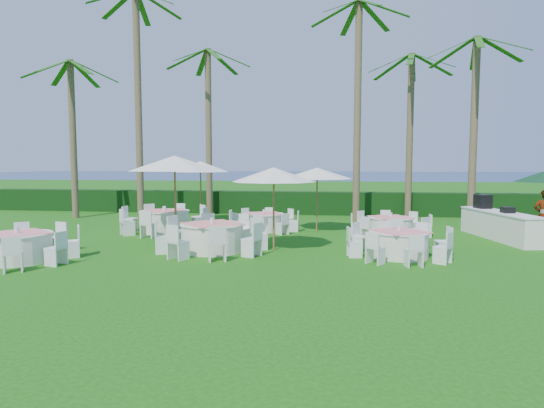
{
  "coord_description": "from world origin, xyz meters",
  "views": [
    {
      "loc": [
        2.9,
        -12.2,
        2.66
      ],
      "look_at": [
        0.63,
        3.16,
        1.3
      ],
      "focal_mm": 30.0,
      "sensor_mm": 36.0,
      "label": 1
    }
  ],
  "objects": [
    {
      "name": "ground",
      "position": [
        0.0,
        0.0,
        0.0
      ],
      "size": [
        120.0,
        120.0,
        0.0
      ],
      "primitive_type": "plane",
      "color": "#15570F",
      "rests_on": "ground"
    },
    {
      "name": "hedge",
      "position": [
        0.0,
        12.0,
        0.6
      ],
      "size": [
        34.0,
        1.0,
        1.2
      ],
      "primitive_type": "cube",
      "color": "black",
      "rests_on": "ground"
    },
    {
      "name": "ocean",
      "position": [
        0.0,
        102.0,
        0.0
      ],
      "size": [
        260.0,
        260.0,
        0.0
      ],
      "primitive_type": "plane",
      "color": "#081E56",
      "rests_on": "ground"
    },
    {
      "name": "banquet_table_a",
      "position": [
        -5.79,
        -1.07,
        0.42
      ],
      "size": [
        3.14,
        3.14,
        0.95
      ],
      "color": "white",
      "rests_on": "ground"
    },
    {
      "name": "banquet_table_b",
      "position": [
        -0.92,
        1.15,
        0.45
      ],
      "size": [
        3.35,
        3.35,
        1.03
      ],
      "color": "white",
      "rests_on": "ground"
    },
    {
      "name": "banquet_table_c",
      "position": [
        4.63,
        1.11,
        0.4
      ],
      "size": [
        2.99,
        2.99,
        0.91
      ],
      "color": "white",
      "rests_on": "ground"
    },
    {
      "name": "banquet_table_d",
      "position": [
        -3.88,
        4.74,
        0.45
      ],
      "size": [
        3.4,
        3.4,
        1.02
      ],
      "color": "white",
      "rests_on": "ground"
    },
    {
      "name": "banquet_table_e",
      "position": [
        -0.05,
        5.6,
        0.37
      ],
      "size": [
        2.79,
        2.79,
        0.86
      ],
      "color": "white",
      "rests_on": "ground"
    },
    {
      "name": "banquet_table_f",
      "position": [
        4.8,
        4.84,
        0.38
      ],
      "size": [
        2.89,
        2.89,
        0.89
      ],
      "color": "white",
      "rests_on": "ground"
    },
    {
      "name": "umbrella_a",
      "position": [
        -2.53,
        2.36,
        2.69
      ],
      "size": [
        3.18,
        3.18,
        2.95
      ],
      "color": "brown",
      "rests_on": "ground"
    },
    {
      "name": "umbrella_b",
      "position": [
        0.92,
        1.58,
        2.34
      ],
      "size": [
        2.6,
        2.6,
        2.57
      ],
      "color": "brown",
      "rests_on": "ground"
    },
    {
      "name": "umbrella_c",
      "position": [
        -3.34,
        7.8,
        2.55
      ],
      "size": [
        2.62,
        2.62,
        2.8
      ],
      "color": "brown",
      "rests_on": "ground"
    },
    {
      "name": "umbrella_d",
      "position": [
        2.04,
        5.81,
        2.31
      ],
      "size": [
        2.74,
        2.74,
        2.53
      ],
      "color": "brown",
      "rests_on": "ground"
    },
    {
      "name": "buffet_table",
      "position": [
        8.59,
        4.87,
        0.53
      ],
      "size": [
        1.72,
        4.33,
        1.51
      ],
      "color": "white",
      "rests_on": "ground"
    },
    {
      "name": "staff_person",
      "position": [
        9.81,
        4.27,
        0.91
      ],
      "size": [
        0.78,
        0.64,
        1.82
      ],
      "primitive_type": "imported",
      "rotation": [
        0.0,
        0.0,
        2.78
      ],
      "color": "gray",
      "rests_on": "ground"
    },
    {
      "name": "palm_a",
      "position": [
        -6.56,
        8.47,
        5.85
      ],
      "size": [
        4.21,
        4.39,
        10.74
      ],
      "color": "brown",
      "rests_on": "ground"
    },
    {
      "name": "palm_b",
      "position": [
        -3.83,
        10.87,
        4.74
      ],
      "size": [
        4.4,
        3.97,
        8.58
      ],
      "color": "brown",
      "rests_on": "ground"
    },
    {
      "name": "palm_c",
      "position": [
        3.7,
        9.19,
        5.49
      ],
      "size": [
        4.37,
        4.25,
        10.03
      ],
      "color": "brown",
      "rests_on": "ground"
    },
    {
      "name": "palm_d",
      "position": [
        6.34,
        11.23,
        4.48
      ],
      "size": [
        4.24,
        4.37,
        8.07
      ],
      "color": "brown",
      "rests_on": "ground"
    },
    {
      "name": "palm_e",
      "position": [
        8.65,
        8.72,
        4.5
      ],
      "size": [
        4.26,
        4.37,
        8.11
      ],
      "color": "brown",
      "rests_on": "ground"
    },
    {
      "name": "palm_f",
      "position": [
        -10.07,
        8.62,
        4.3
      ],
      "size": [
        4.12,
        4.4,
        7.73
      ],
      "color": "brown",
      "rests_on": "ground"
    }
  ]
}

